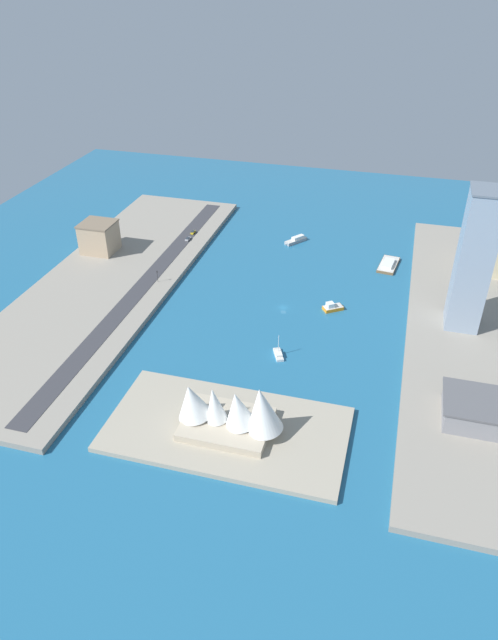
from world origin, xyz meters
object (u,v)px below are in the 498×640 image
Objects in this scene: apartment_midrise_tan at (99,237)px; tower_tall_glass at (474,261)px; barge_flat_brown at (388,264)px; sailboat_small_white at (278,354)px; opera_landmark at (231,410)px; sedan_silver at (188,239)px; yacht_sleek_gray at (296,240)px; taxi_yellow_cab at (193,232)px; traffic_light_waterfront at (157,275)px; water_taxi_orange at (333,307)px.

apartment_midrise_tan is 0.29× the size of tower_tall_glass.
apartment_midrise_tan reaches higher than barge_flat_brown.
sailboat_small_white is 94.97m from tower_tall_glass.
opera_landmark is at bearing 83.25° from sailboat_small_white.
tower_tall_glass is at bearing -130.94° from opera_landmark.
sedan_silver is at bearing -63.96° from opera_landmark.
tower_tall_glass reaches higher than apartment_midrise_tan.
yacht_sleek_gray is 63.39m from taxi_yellow_cab.
traffic_light_waterfront is at bearing -30.19° from sailboat_small_white.
tower_tall_glass is 1.57× the size of opera_landmark.
tower_tall_glass is at bearing 161.37° from sedan_silver.
traffic_light_waterfront is (59.14, 72.96, 5.55)m from yacht_sleek_gray.
tower_tall_glass reaches higher than yacht_sleek_gray.
traffic_light_waterfront is (115.37, 55.58, 5.77)m from barge_flat_brown.
tower_tall_glass is at bearing -149.97° from sailboat_small_white.
apartment_midrise_tan is 166.96m from opera_landmark.
apartment_midrise_tan is at bearing -10.19° from water_taxi_orange.
yacht_sleek_gray is 65.39m from sedan_silver.
taxi_yellow_cab is 173.47m from opera_landmark.
sailboat_small_white is 132.27m from taxi_yellow_cab.
tower_tall_glass is at bearing 172.75° from apartment_midrise_tan.
sedan_silver is (95.21, -51.88, 2.12)m from water_taxi_orange.
taxi_yellow_cab is 62.89m from traffic_light_waterfront.
sailboat_small_white is 52.27m from opera_landmark.
yacht_sleek_gray is at bearing -170.69° from taxi_yellow_cab.
taxi_yellow_cab is 0.76× the size of traffic_light_waterfront.
tower_tall_glass is at bearing 158.19° from taxi_yellow_cab.
apartment_midrise_tan is at bearing 31.89° from sedan_silver.
barge_flat_brown is 0.35× the size of tower_tall_glass.
yacht_sleek_gray is (33.04, -72.02, -0.00)m from water_taxi_orange.
traffic_light_waterfront is 117.31m from opera_landmark.
opera_landmark is (46.29, 150.32, 9.26)m from barge_flat_brown.
sailboat_small_white reaches higher than taxi_yellow_cab.
opera_landmark is at bearing 133.76° from apartment_midrise_tan.
water_taxi_orange is 59.36m from barge_flat_brown.
sedan_silver is at bearing 92.03° from taxi_yellow_cab.
sailboat_small_white reaches higher than water_taxi_orange.
water_taxi_orange is at bearing -103.57° from opera_landmark.
water_taxi_orange is 141.15m from apartment_midrise_tan.
apartment_midrise_tan is at bearing -29.78° from sailboat_small_white.
traffic_light_waterfront is (-46.40, 25.84, -4.37)m from apartment_midrise_tan.
yacht_sleek_gray is at bearing -155.94° from apartment_midrise_tan.
water_taxi_orange is 1.04× the size of sailboat_small_white.
apartment_midrise_tan is 57.19m from taxi_yellow_cab.
water_taxi_orange is 79.24m from yacht_sleek_gray.
tower_tall_glass is (-198.20, 25.22, 23.86)m from apartment_midrise_tan.
traffic_light_waterfront reaches higher than water_taxi_orange.
water_taxi_orange is 1.66× the size of traffic_light_waterfront.
sailboat_small_white is (17.06, 44.65, -0.50)m from water_taxi_orange.
taxi_yellow_cab reaches higher than yacht_sleek_gray.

